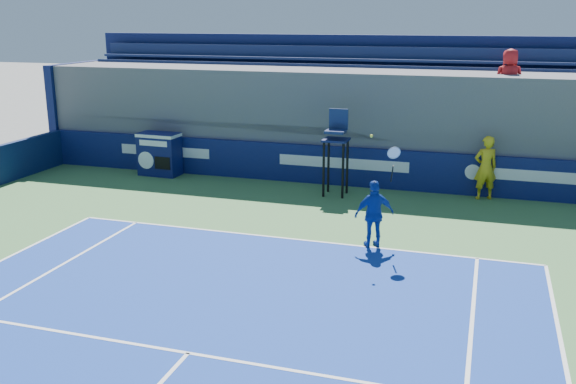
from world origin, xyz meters
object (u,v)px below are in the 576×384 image
(ball_person, at_px, (485,168))
(tennis_player, at_px, (374,214))
(match_clock, at_px, (159,153))
(umpire_chair, at_px, (336,143))

(ball_person, relative_size, tennis_player, 0.70)
(ball_person, xyz_separation_m, match_clock, (-10.11, -0.18, -0.18))
(ball_person, height_order, umpire_chair, umpire_chair)
(match_clock, relative_size, umpire_chair, 0.56)
(ball_person, distance_m, umpire_chair, 4.23)
(umpire_chair, bearing_deg, match_clock, 173.88)
(ball_person, bearing_deg, tennis_player, 42.67)
(match_clock, xyz_separation_m, umpire_chair, (6.01, -0.64, 0.79))
(ball_person, xyz_separation_m, tennis_player, (-2.27, -4.83, -0.13))
(match_clock, distance_m, umpire_chair, 6.10)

